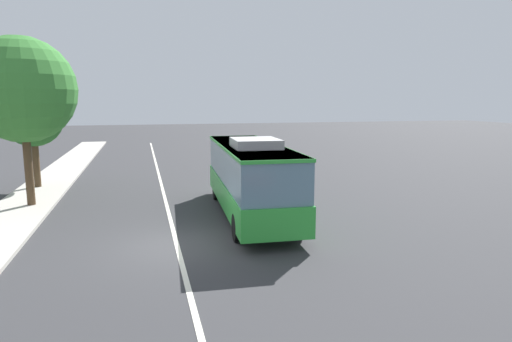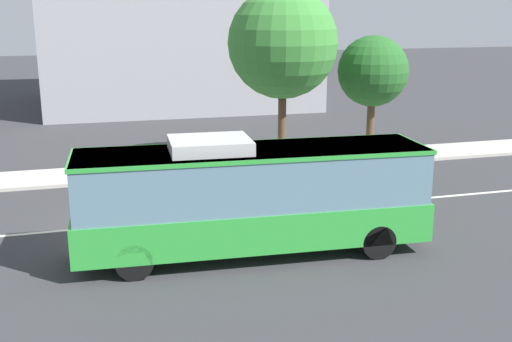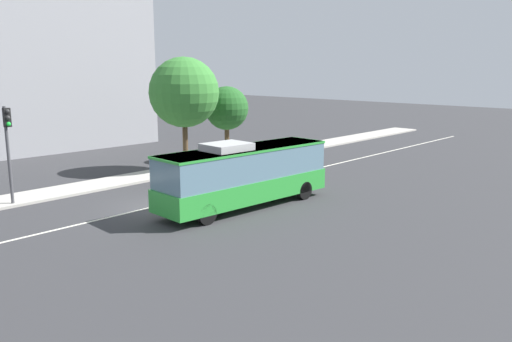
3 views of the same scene
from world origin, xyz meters
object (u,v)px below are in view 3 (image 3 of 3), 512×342
at_px(transit_bus, 244,173).
at_px(traffic_light_mid_block, 8,139).
at_px(street_tree_kerbside_centre, 184,93).
at_px(street_tree_kerbside_left, 227,108).

distance_m(transit_bus, traffic_light_mid_block, 12.18).
relative_size(transit_bus, street_tree_kerbside_centre, 1.29).
relative_size(traffic_light_mid_block, street_tree_kerbside_left, 0.91).
relative_size(traffic_light_mid_block, street_tree_kerbside_centre, 0.66).
xyz_separation_m(traffic_light_mid_block, street_tree_kerbside_centre, (12.14, 0.70, 1.87)).
distance_m(transit_bus, street_tree_kerbside_centre, 10.99).
relative_size(street_tree_kerbside_left, street_tree_kerbside_centre, 0.73).
bearing_deg(street_tree_kerbside_centre, street_tree_kerbside_left, 8.26).
height_order(transit_bus, street_tree_kerbside_left, street_tree_kerbside_left).
relative_size(transit_bus, street_tree_kerbside_left, 1.77).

